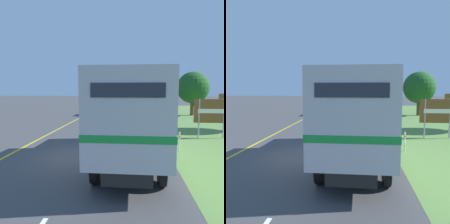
% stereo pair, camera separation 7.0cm
% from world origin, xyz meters
% --- Properties ---
extents(ground_plane, '(200.00, 200.00, 0.00)m').
position_xyz_m(ground_plane, '(0.00, 0.00, 0.00)').
color(ground_plane, '#444447').
extents(edge_line_yellow, '(0.12, 48.01, 0.01)m').
position_xyz_m(edge_line_yellow, '(-3.70, 9.59, 0.00)').
color(edge_line_yellow, yellow).
rests_on(edge_line_yellow, ground).
extents(centre_dash_near, '(0.12, 2.60, 0.01)m').
position_xyz_m(centre_dash_near, '(0.00, 0.55, 0.00)').
color(centre_dash_near, white).
rests_on(centre_dash_near, ground).
extents(centre_dash_mid_a, '(0.12, 2.60, 0.01)m').
position_xyz_m(centre_dash_mid_a, '(0.00, 7.15, 0.00)').
color(centre_dash_mid_a, white).
rests_on(centre_dash_mid_a, ground).
extents(centre_dash_mid_b, '(0.12, 2.60, 0.01)m').
position_xyz_m(centre_dash_mid_b, '(0.00, 13.75, 0.00)').
color(centre_dash_mid_b, white).
rests_on(centre_dash_mid_b, ground).
extents(centre_dash_far, '(0.12, 2.60, 0.01)m').
position_xyz_m(centre_dash_far, '(0.00, 20.35, 0.00)').
color(centre_dash_far, white).
rests_on(centre_dash_far, ground).
extents(centre_dash_farthest, '(0.12, 2.60, 0.01)m').
position_xyz_m(centre_dash_farthest, '(0.00, 26.95, 0.00)').
color(centre_dash_farthest, white).
rests_on(centre_dash_farthest, ground).
extents(horse_trailer_truck, '(2.47, 8.16, 3.61)m').
position_xyz_m(horse_trailer_truck, '(1.87, -0.29, 2.01)').
color(horse_trailer_truck, black).
rests_on(horse_trailer_truck, ground).
extents(lead_car_white, '(1.80, 4.42, 1.81)m').
position_xyz_m(lead_car_white, '(-1.68, 16.54, 0.93)').
color(lead_car_white, black).
rests_on(lead_car_white, ground).
extents(highway_sign, '(2.14, 0.09, 2.78)m').
position_xyz_m(highway_sign, '(6.92, 4.57, 1.67)').
color(highway_sign, '#9E9EA3').
rests_on(highway_sign, ground).
extents(roadside_tree_mid, '(3.71, 3.71, 5.14)m').
position_xyz_m(roadside_tree_mid, '(9.00, 17.14, 3.27)').
color(roadside_tree_mid, brown).
rests_on(roadside_tree_mid, ground).
extents(delineator_post, '(0.08, 0.08, 0.95)m').
position_xyz_m(delineator_post, '(4.29, 1.34, 0.51)').
color(delineator_post, white).
rests_on(delineator_post, ground).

